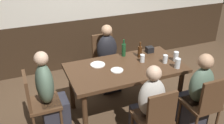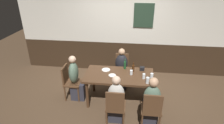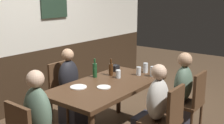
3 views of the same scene
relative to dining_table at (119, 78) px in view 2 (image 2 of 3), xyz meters
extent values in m
plane|color=#4C3826|center=(0.00, 0.00, -0.65)|extent=(12.00, 12.00, 0.00)
cube|color=#332316|center=(0.00, 1.65, -0.18)|extent=(6.40, 0.10, 0.95)
cube|color=beige|center=(0.00, 1.65, 1.12)|extent=(6.40, 0.10, 1.65)
cube|color=#233828|center=(0.54, 1.58, 1.15)|extent=(0.56, 0.03, 0.68)
cube|color=#472D1C|center=(0.00, 0.00, 0.06)|extent=(1.61, 0.84, 0.05)
cylinder|color=#472D1C|center=(-0.71, -0.34, -0.31)|extent=(0.07, 0.07, 0.69)
cylinder|color=#472D1C|center=(0.71, -0.34, -0.31)|extent=(0.07, 0.07, 0.69)
cylinder|color=#472D1C|center=(-0.71, 0.34, -0.31)|extent=(0.07, 0.07, 0.69)
cylinder|color=#472D1C|center=(0.71, 0.34, -0.31)|extent=(0.07, 0.07, 0.69)
cube|color=#513521|center=(0.00, 0.76, -0.22)|extent=(0.40, 0.40, 0.04)
cube|color=#513521|center=(0.00, 0.94, 0.01)|extent=(0.36, 0.04, 0.43)
cylinder|color=#513521|center=(0.17, 0.59, -0.45)|extent=(0.04, 0.04, 0.41)
cylinder|color=#513521|center=(-0.17, 0.59, -0.45)|extent=(0.04, 0.04, 0.41)
cylinder|color=#513521|center=(0.17, 0.93, -0.45)|extent=(0.04, 0.04, 0.41)
cylinder|color=#513521|center=(-0.17, 0.93, -0.45)|extent=(0.04, 0.04, 0.41)
cube|color=#513521|center=(0.00, -0.76, -0.22)|extent=(0.40, 0.40, 0.04)
cube|color=#513521|center=(0.00, -0.94, 0.01)|extent=(0.36, 0.04, 0.43)
cylinder|color=#513521|center=(-0.17, -0.59, -0.45)|extent=(0.04, 0.04, 0.41)
cylinder|color=#513521|center=(0.17, -0.59, -0.45)|extent=(0.04, 0.04, 0.41)
cylinder|color=#513521|center=(-0.17, -0.93, -0.45)|extent=(0.04, 0.04, 0.41)
cylinder|color=#513521|center=(0.17, -0.93, -0.45)|extent=(0.04, 0.04, 0.41)
cube|color=#513521|center=(-1.15, 0.00, -0.22)|extent=(0.40, 0.40, 0.04)
cube|color=#513521|center=(-1.33, 0.00, 0.01)|extent=(0.04, 0.36, 0.43)
cylinder|color=#513521|center=(-0.98, 0.17, -0.45)|extent=(0.04, 0.04, 0.41)
cylinder|color=#513521|center=(-0.98, -0.17, -0.45)|extent=(0.04, 0.04, 0.41)
cylinder|color=#513521|center=(-1.32, 0.17, -0.45)|extent=(0.04, 0.04, 0.41)
cylinder|color=#513521|center=(-1.32, -0.17, -0.45)|extent=(0.04, 0.04, 0.41)
cube|color=#513521|center=(0.71, -0.76, -0.22)|extent=(0.40, 0.40, 0.04)
cube|color=#513521|center=(0.71, -0.94, 0.01)|extent=(0.36, 0.04, 0.43)
cylinder|color=#513521|center=(0.54, -0.59, -0.45)|extent=(0.04, 0.04, 0.41)
cylinder|color=#513521|center=(0.88, -0.59, -0.45)|extent=(0.04, 0.04, 0.41)
cylinder|color=#513521|center=(0.54, -0.93, -0.45)|extent=(0.04, 0.04, 0.41)
cylinder|color=#513521|center=(0.88, -0.93, -0.45)|extent=(0.04, 0.04, 0.41)
cube|color=#2D2D38|center=(0.00, 0.63, -0.43)|extent=(0.32, 0.34, 0.45)
ellipsoid|color=black|center=(0.00, 0.72, 0.04)|extent=(0.34, 0.22, 0.50)
sphere|color=tan|center=(0.00, 0.72, 0.37)|extent=(0.17, 0.17, 0.17)
cube|color=#2D2D38|center=(0.00, -0.63, -0.43)|extent=(0.32, 0.34, 0.45)
ellipsoid|color=beige|center=(0.00, -0.72, 0.04)|extent=(0.34, 0.22, 0.49)
sphere|color=#DBB293|center=(0.00, -0.72, 0.36)|extent=(0.17, 0.17, 0.17)
cube|color=#2D2D38|center=(-1.02, 0.00, -0.43)|extent=(0.34, 0.32, 0.45)
ellipsoid|color=#56705B|center=(-1.11, 0.00, 0.07)|extent=(0.22, 0.34, 0.55)
sphere|color=#DBB293|center=(-1.11, 0.00, 0.42)|extent=(0.17, 0.17, 0.17)
cube|color=#2D2D38|center=(0.71, -0.63, -0.43)|extent=(0.32, 0.34, 0.45)
ellipsoid|color=#56705B|center=(0.71, -0.72, 0.04)|extent=(0.34, 0.22, 0.49)
sphere|color=tan|center=(0.71, -0.72, 0.37)|extent=(0.19, 0.19, 0.19)
cylinder|color=silver|center=(0.73, -0.12, 0.16)|extent=(0.07, 0.07, 0.14)
cylinder|color=#C6842D|center=(0.73, -0.12, 0.12)|extent=(0.06, 0.06, 0.08)
cylinder|color=silver|center=(0.64, -0.30, 0.16)|extent=(0.08, 0.08, 0.14)
cylinder|color=silver|center=(0.64, -0.30, 0.14)|extent=(0.07, 0.07, 0.12)
cylinder|color=silver|center=(0.28, 0.04, 0.14)|extent=(0.07, 0.07, 0.11)
cylinder|color=gold|center=(0.28, 0.04, 0.11)|extent=(0.06, 0.06, 0.04)
cylinder|color=silver|center=(0.56, -0.11, 0.15)|extent=(0.07, 0.07, 0.12)
cylinder|color=#331E14|center=(0.56, -0.11, 0.13)|extent=(0.06, 0.06, 0.09)
cylinder|color=#194723|center=(0.11, 0.32, 0.18)|extent=(0.06, 0.06, 0.19)
cylinder|color=#194723|center=(0.11, 0.32, 0.31)|extent=(0.03, 0.03, 0.07)
cylinder|color=#42230F|center=(0.32, 0.19, 0.17)|extent=(0.06, 0.06, 0.17)
cylinder|color=#42230F|center=(0.32, 0.19, 0.29)|extent=(0.03, 0.03, 0.07)
cylinder|color=white|center=(-0.34, 0.19, 0.09)|extent=(0.21, 0.21, 0.01)
cylinder|color=white|center=(-0.16, -0.06, 0.09)|extent=(0.17, 0.17, 0.01)
cube|color=black|center=(0.53, 0.28, 0.13)|extent=(0.11, 0.09, 0.09)
camera|label=1|loc=(-1.33, -2.78, 1.75)|focal=40.57mm
camera|label=2|loc=(0.29, -3.81, 2.24)|focal=29.93mm
camera|label=3|loc=(-2.66, -2.10, 1.19)|focal=44.44mm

